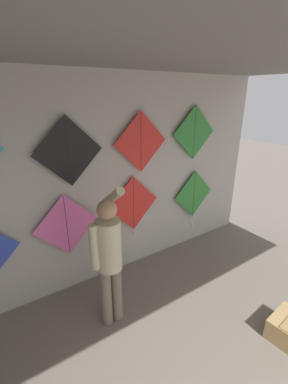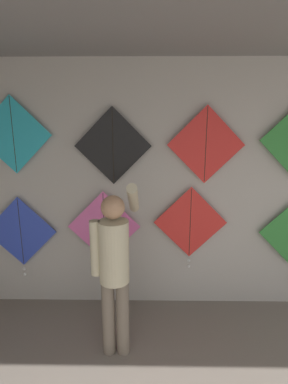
{
  "view_description": "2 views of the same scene",
  "coord_description": "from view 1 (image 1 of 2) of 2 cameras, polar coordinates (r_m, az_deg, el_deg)",
  "views": [
    {
      "loc": [
        -1.34,
        0.34,
        2.53
      ],
      "look_at": [
        0.42,
        3.01,
        1.29
      ],
      "focal_mm": 24.0,
      "sensor_mm": 36.0,
      "label": 1
    },
    {
      "loc": [
        -0.08,
        0.04,
        2.18
      ],
      "look_at": [
        -0.12,
        3.01,
        1.45
      ],
      "focal_mm": 28.0,
      "sensor_mm": 36.0,
      "label": 2
    }
  ],
  "objects": [
    {
      "name": "kite_2",
      "position": [
        3.71,
        -2.36,
        -2.84
      ],
      "size": [
        0.83,
        0.04,
        0.97
      ],
      "color": "red"
    },
    {
      "name": "back_panel",
      "position": [
        3.47,
        -8.89,
        1.88
      ],
      "size": [
        5.48,
        0.06,
        2.8
      ],
      "primitive_type": "cube",
      "color": "#BCB7AD",
      "rests_on": "ground"
    },
    {
      "name": "kite_3",
      "position": [
        4.44,
        10.97,
        -0.78
      ],
      "size": [
        0.83,
        0.04,
        1.04
      ],
      "color": "#338C38"
    },
    {
      "name": "kite_6",
      "position": [
        3.52,
        -0.68,
        11.01
      ],
      "size": [
        0.83,
        0.01,
        0.83
      ],
      "color": "red"
    },
    {
      "name": "kite_1",
      "position": [
        3.38,
        -16.81,
        -7.04
      ],
      "size": [
        0.83,
        0.01,
        0.83
      ],
      "color": "pink"
    },
    {
      "name": "kite_7",
      "position": [
        4.11,
        11.12,
        12.78
      ],
      "size": [
        0.83,
        0.01,
        0.83
      ],
      "color": "#338C38"
    },
    {
      "name": "shopkeeper",
      "position": [
        2.84,
        -7.82,
        -13.35
      ],
      "size": [
        0.42,
        0.57,
        1.66
      ],
      "rotation": [
        0.0,
        0.0,
        -0.01
      ],
      "color": "#726656",
      "rests_on": "ground"
    },
    {
      "name": "ceiling_slab",
      "position": [
        1.9,
        13.81,
        29.39
      ],
      "size": [
        5.48,
        4.11,
        0.04
      ],
      "primitive_type": "cube",
      "color": "gray"
    },
    {
      "name": "kite_5",
      "position": [
        3.1,
        -16.4,
        8.57
      ],
      "size": [
        0.83,
        0.01,
        0.83
      ],
      "color": "black"
    }
  ]
}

